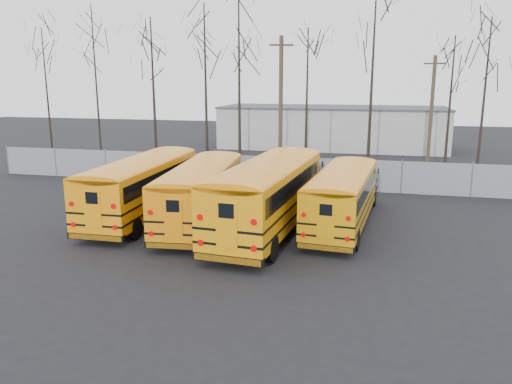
% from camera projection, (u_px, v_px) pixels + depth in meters
% --- Properties ---
extents(ground, '(120.00, 120.00, 0.00)m').
position_uv_depth(ground, '(216.00, 246.00, 21.07)').
color(ground, black).
rests_on(ground, ground).
extents(fence, '(40.00, 0.04, 2.00)m').
position_uv_depth(fence, '(273.00, 172.00, 32.23)').
color(fence, gray).
rests_on(fence, ground).
extents(distant_building, '(22.00, 8.00, 4.00)m').
position_uv_depth(distant_building, '(332.00, 128.00, 50.51)').
color(distant_building, '#B9BAB5').
rests_on(distant_building, ground).
extents(bus_a, '(2.76, 11.09, 3.09)m').
position_uv_depth(bus_a, '(143.00, 182.00, 25.07)').
color(bus_a, black).
rests_on(bus_a, ground).
extents(bus_b, '(3.52, 10.88, 3.00)m').
position_uv_depth(bus_b, '(202.00, 188.00, 23.96)').
color(bus_b, black).
rests_on(bus_b, ground).
extents(bus_c, '(3.76, 12.16, 3.35)m').
position_uv_depth(bus_c, '(270.00, 190.00, 22.66)').
color(bus_c, black).
rests_on(bus_c, ground).
extents(bus_d, '(3.16, 10.26, 2.83)m').
position_uv_depth(bus_d, '(343.00, 193.00, 23.41)').
color(bus_d, black).
rests_on(bus_d, ground).
extents(utility_pole_left, '(1.71, 0.68, 9.90)m').
position_uv_depth(utility_pole_left, '(281.00, 103.00, 36.85)').
color(utility_pole_left, '#453327').
rests_on(utility_pole_left, ground).
extents(utility_pole_right, '(1.51, 0.26, 8.47)m').
position_uv_depth(utility_pole_right, '(431.00, 115.00, 35.59)').
color(utility_pole_right, '#443726').
rests_on(utility_pole_right, ground).
extents(tree_0, '(0.26, 0.26, 10.72)m').
position_uv_depth(tree_0, '(48.00, 98.00, 39.45)').
color(tree_0, black).
rests_on(tree_0, ground).
extents(tree_1, '(0.26, 0.26, 11.86)m').
position_uv_depth(tree_1, '(97.00, 92.00, 35.60)').
color(tree_1, black).
rests_on(tree_1, ground).
extents(tree_2, '(0.26, 0.26, 11.34)m').
position_uv_depth(tree_2, '(154.00, 95.00, 38.09)').
color(tree_2, black).
rests_on(tree_2, ground).
extents(tree_3, '(0.26, 0.26, 12.31)m').
position_uv_depth(tree_3, '(206.00, 88.00, 37.71)').
color(tree_3, black).
rests_on(tree_3, ground).
extents(tree_4, '(0.26, 0.26, 12.64)m').
position_uv_depth(tree_4, '(239.00, 87.00, 33.62)').
color(tree_4, black).
rests_on(tree_4, ground).
extents(tree_5, '(0.26, 0.26, 10.31)m').
position_uv_depth(tree_5, '(307.00, 103.00, 35.26)').
color(tree_5, black).
rests_on(tree_5, ground).
extents(tree_6, '(0.26, 0.26, 12.87)m').
position_uv_depth(tree_6, '(372.00, 85.00, 34.41)').
color(tree_6, black).
rests_on(tree_6, ground).
extents(tree_7, '(0.26, 0.26, 9.44)m').
position_uv_depth(tree_7, '(449.00, 114.00, 31.03)').
color(tree_7, black).
rests_on(tree_7, ground).
extents(tree_8, '(0.26, 0.26, 10.56)m').
position_uv_depth(tree_8, '(483.00, 105.00, 31.36)').
color(tree_8, black).
rests_on(tree_8, ground).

